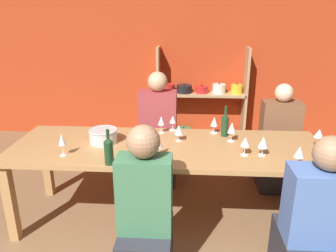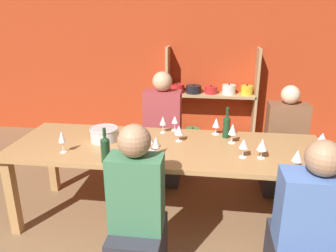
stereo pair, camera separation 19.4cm
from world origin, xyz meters
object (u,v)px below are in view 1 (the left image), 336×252
at_px(wine_glass_empty_b, 263,142).
at_px(person_far_b, 277,150).
at_px(wine_glass_white_b, 161,121).
at_px(wine_glass_red_b, 245,142).
at_px(wine_glass_red_c, 159,143).
at_px(cell_phone, 126,159).
at_px(dining_table, 167,154).
at_px(wine_glass_red_a, 214,122).
at_px(wine_bottle_green, 225,124).
at_px(mixing_bowl, 103,135).
at_px(wine_glass_white_f, 232,128).
at_px(wine_glass_empty_a, 62,140).
at_px(wine_glass_white_d, 299,152).
at_px(person_far_a, 158,141).
at_px(wine_glass_white_e, 179,130).
at_px(wine_glass_white_a, 173,120).
at_px(person_near_a, 315,245).
at_px(person_near_b, 146,227).
at_px(wine_glass_empty_c, 152,140).
at_px(wine_glass_white_c, 319,134).
at_px(wine_bottle_dark, 109,150).
at_px(shelf_unit, 199,108).

bearing_deg(wine_glass_empty_b, person_far_b, 67.05).
distance_m(wine_glass_white_b, wine_glass_red_b, 0.87).
distance_m(wine_glass_red_c, cell_phone, 0.29).
relative_size(dining_table, wine_glass_white_b, 16.37).
bearing_deg(wine_glass_red_a, wine_bottle_green, -36.23).
xyz_separation_m(dining_table, mixing_bowl, (-0.58, 0.05, 0.14)).
xyz_separation_m(wine_glass_red_c, wine_glass_white_f, (0.63, 0.35, 0.02)).
xyz_separation_m(wine_glass_white_b, wine_glass_red_c, (0.02, -0.53, -0.01)).
bearing_deg(wine_glass_red_b, wine_glass_empty_a, -176.22).
distance_m(wine_glass_white_d, person_far_a, 1.72).
height_order(wine_glass_white_e, cell_phone, wine_glass_white_e).
height_order(wine_glass_white_b, wine_glass_white_d, wine_glass_white_d).
height_order(dining_table, wine_glass_white_a, wine_glass_white_a).
relative_size(wine_bottle_green, person_near_a, 0.25).
xyz_separation_m(wine_glass_red_c, person_near_b, (-0.04, -0.55, -0.41)).
relative_size(wine_glass_empty_c, person_near_a, 0.13).
distance_m(wine_glass_white_b, person_near_b, 1.16).
relative_size(cell_phone, person_far_b, 0.14).
height_order(mixing_bowl, wine_glass_white_c, wine_glass_white_c).
relative_size(person_near_a, person_near_b, 0.99).
bearing_deg(wine_glass_red_a, wine_glass_empty_a, -154.52).
distance_m(wine_glass_red_a, wine_glass_white_e, 0.40).
height_order(wine_bottle_dark, wine_glass_empty_c, wine_bottle_dark).
xyz_separation_m(wine_glass_white_a, wine_glass_red_b, (0.62, -0.56, 0.01)).
xyz_separation_m(wine_glass_red_b, wine_glass_red_c, (-0.71, -0.04, -0.01)).
distance_m(wine_bottle_dark, person_near_b, 0.64).
height_order(wine_glass_red_b, person_near_a, person_near_a).
bearing_deg(wine_glass_empty_c, wine_glass_white_d, -11.61).
distance_m(wine_glass_empty_a, wine_glass_red_b, 1.49).
xyz_separation_m(wine_glass_red_b, cell_phone, (-0.96, -0.15, -0.11)).
bearing_deg(person_near_b, person_far_a, 92.02).
distance_m(wine_bottle_dark, person_far_b, 2.02).
distance_m(wine_bottle_green, wine_glass_white_a, 0.51).
relative_size(wine_bottle_green, wine_glass_white_d, 1.66).
bearing_deg(cell_phone, dining_table, 44.76).
height_order(wine_glass_white_a, person_far_a, person_far_a).
bearing_deg(person_near_b, wine_glass_red_c, 85.35).
bearing_deg(wine_glass_white_c, person_far_a, 152.52).
xyz_separation_m(dining_table, wine_glass_empty_c, (-0.12, -0.14, 0.19)).
distance_m(wine_glass_white_b, person_near_a, 1.67).
xyz_separation_m(shelf_unit, wine_glass_red_c, (-0.40, -2.29, 0.36)).
xyz_separation_m(wine_bottle_green, person_near_a, (0.50, -1.13, -0.44)).
bearing_deg(wine_glass_red_c, person_far_b, 37.68).
relative_size(wine_glass_red_c, cell_phone, 1.02).
relative_size(mixing_bowl, person_near_b, 0.22).
relative_size(shelf_unit, wine_glass_white_d, 7.93).
height_order(dining_table, wine_glass_empty_c, wine_glass_empty_c).
distance_m(wine_glass_white_e, person_near_a, 1.41).
bearing_deg(wine_glass_empty_a, wine_glass_white_a, 37.00).
bearing_deg(person_far_b, wine_glass_white_c, 100.85).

